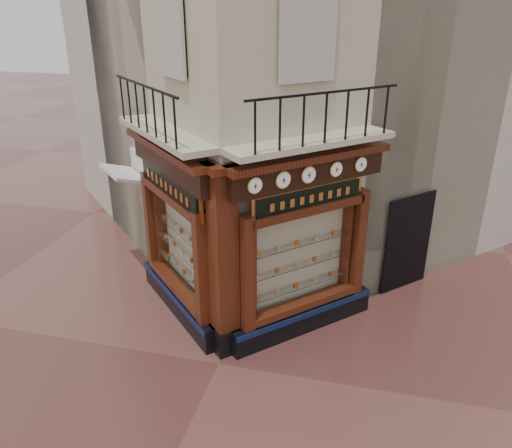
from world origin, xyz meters
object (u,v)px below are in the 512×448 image
(clock_d, at_px, (336,169))
(awning, at_px, (135,269))
(clock_a, at_px, (255,185))
(clock_e, at_px, (360,164))
(signboard_left, at_px, (169,186))
(signboard_right, at_px, (309,198))
(clock_b, at_px, (283,180))
(clock_c, at_px, (308,175))
(corner_pilaster, at_px, (224,266))

(clock_d, distance_m, awning, 6.55)
(clock_a, height_order, clock_e, same)
(awning, height_order, signboard_left, signboard_left)
(clock_a, distance_m, signboard_right, 1.41)
(clock_a, distance_m, signboard_left, 2.36)
(awning, distance_m, signboard_right, 5.97)
(clock_b, distance_m, clock_d, 1.23)
(clock_a, distance_m, clock_c, 1.17)
(clock_c, bearing_deg, signboard_right, 38.99)
(clock_d, bearing_deg, signboard_left, 139.96)
(clock_e, bearing_deg, clock_a, -180.00)
(clock_d, height_order, signboard_left, clock_d)
(clock_c, relative_size, signboard_right, 0.18)
(clock_b, relative_size, clock_e, 1.08)
(clock_a, height_order, clock_d, same)
(clock_d, distance_m, clock_e, 0.63)
(signboard_right, bearing_deg, clock_c, -141.01)
(clock_a, relative_size, signboard_left, 0.14)
(clock_a, distance_m, clock_b, 0.60)
(awning, height_order, signboard_right, signboard_right)
(clock_b, relative_size, signboard_right, 0.18)
(clock_d, distance_m, signboard_left, 3.42)
(signboard_right, bearing_deg, awning, 116.14)
(clock_a, bearing_deg, clock_e, 0.00)
(corner_pilaster, distance_m, clock_a, 1.78)
(corner_pilaster, distance_m, clock_b, 2.02)
(clock_a, relative_size, signboard_right, 0.16)
(clock_a, xyz_separation_m, signboard_right, (0.85, 1.00, -0.52))
(clock_e, xyz_separation_m, signboard_right, (-0.90, -0.74, -0.52))
(clock_d, relative_size, signboard_right, 0.16)
(corner_pilaster, distance_m, signboard_left, 2.12)
(signboard_right, bearing_deg, clock_e, -5.46)
(clock_a, distance_m, clock_e, 2.47)
(clock_e, relative_size, signboard_left, 0.14)
(corner_pilaster, bearing_deg, signboard_left, 100.25)
(clock_c, relative_size, clock_d, 1.09)
(clock_e, bearing_deg, clock_c, -180.00)
(clock_a, xyz_separation_m, awning, (-3.99, 2.66, -3.62))
(clock_e, bearing_deg, signboard_right, 174.54)
(clock_b, bearing_deg, clock_e, 0.00)
(clock_b, relative_size, clock_c, 0.99)
(clock_a, relative_size, clock_c, 0.92)
(clock_b, height_order, clock_e, clock_b)
(clock_d, xyz_separation_m, awning, (-5.28, 1.36, -3.62))
(corner_pilaster, xyz_separation_m, clock_d, (1.91, 1.31, 1.67))
(clock_b, relative_size, signboard_left, 0.15)
(corner_pilaster, xyz_separation_m, clock_a, (0.61, 0.01, 1.67))
(clock_a, height_order, signboard_left, clock_a)
(clock_e, distance_m, signboard_left, 3.92)
(clock_e, height_order, signboard_left, clock_e)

